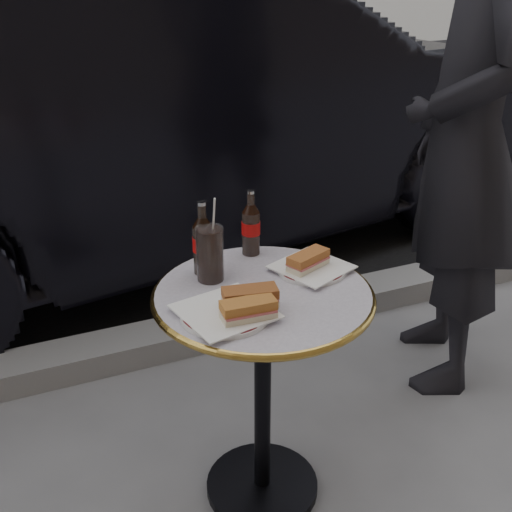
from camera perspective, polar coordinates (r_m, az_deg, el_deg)
name	(u,v)px	position (r m, az deg, el deg)	size (l,w,h in m)	color
ground	(262,488)	(2.23, 0.54, -19.94)	(80.00, 80.00, 0.00)	slate
asphalt_road	(54,130)	(6.65, -17.52, 10.65)	(40.00, 8.00, 0.00)	black
curb	(179,337)	(2.86, -6.84, -7.17)	(40.00, 0.20, 0.12)	gray
bistro_table	(263,398)	(1.98, 0.59, -12.51)	(0.62, 0.62, 0.73)	#BAB2C4
plate_left	(225,314)	(1.66, -2.76, -5.17)	(0.23, 0.23, 0.01)	white
plate_right	(311,269)	(1.89, 4.96, -1.17)	(0.20, 0.20, 0.01)	white
sandwich_left_a	(248,311)	(1.62, -0.68, -4.88)	(0.14, 0.06, 0.05)	#B46B2D
sandwich_left_b	(250,298)	(1.67, -0.53, -3.78)	(0.14, 0.07, 0.05)	brown
sandwich_right	(308,261)	(1.88, 4.65, -0.48)	(0.13, 0.06, 0.05)	#A65C2A
cola_bottle_left	(203,238)	(1.84, -4.74, 1.63)	(0.06, 0.06, 0.22)	black
cola_bottle_right	(251,222)	(1.96, -0.46, 3.01)	(0.06, 0.06, 0.21)	black
cola_glass	(210,254)	(1.81, -4.12, 0.21)	(0.08, 0.08, 0.16)	black
parked_car	(175,109)	(3.65, -7.24, 12.87)	(4.84, 1.68, 1.59)	black
pedestrian	(467,142)	(2.46, 18.26, 9.62)	(0.70, 0.46, 1.93)	black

